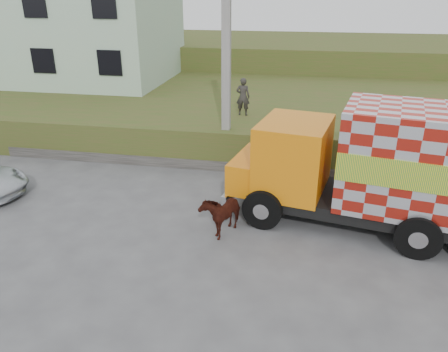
% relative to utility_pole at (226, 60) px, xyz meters
% --- Properties ---
extents(ground, '(120.00, 120.00, 0.00)m').
position_rel_utility_pole_xyz_m(ground, '(1.00, -4.60, -4.08)').
color(ground, '#474749').
rests_on(ground, ground).
extents(embankment, '(40.00, 12.00, 1.50)m').
position_rel_utility_pole_xyz_m(embankment, '(1.00, 5.40, -3.33)').
color(embankment, '#39521B').
rests_on(embankment, ground).
extents(embankment_far, '(40.00, 12.00, 3.00)m').
position_rel_utility_pole_xyz_m(embankment_far, '(1.00, 17.40, -2.58)').
color(embankment_far, '#39521B').
rests_on(embankment_far, ground).
extents(retaining_strip, '(16.00, 0.50, 0.40)m').
position_rel_utility_pole_xyz_m(retaining_strip, '(-1.00, -0.40, -3.88)').
color(retaining_strip, '#595651').
rests_on(retaining_strip, ground).
extents(building, '(10.00, 8.00, 6.00)m').
position_rel_utility_pole_xyz_m(building, '(-10.00, 8.40, 0.42)').
color(building, '#A4BDA1').
rests_on(building, embankment).
extents(utility_pole, '(1.20, 0.30, 8.00)m').
position_rel_utility_pole_xyz_m(utility_pole, '(0.00, 0.00, 0.00)').
color(utility_pole, gray).
rests_on(utility_pole, ground).
extents(cargo_truck, '(8.43, 4.09, 3.61)m').
position_rel_utility_pole_xyz_m(cargo_truck, '(5.34, -3.92, -2.21)').
color(cargo_truck, black).
rests_on(cargo_truck, ground).
extents(cow, '(1.13, 1.60, 1.23)m').
position_rel_utility_pole_xyz_m(cow, '(0.78, -4.94, -3.46)').
color(cow, '#32180C').
rests_on(cow, ground).
extents(pedestrian, '(0.57, 0.38, 1.56)m').
position_rel_utility_pole_xyz_m(pedestrian, '(0.33, 2.07, -1.79)').
color(pedestrian, '#312E2B').
rests_on(pedestrian, embankment).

